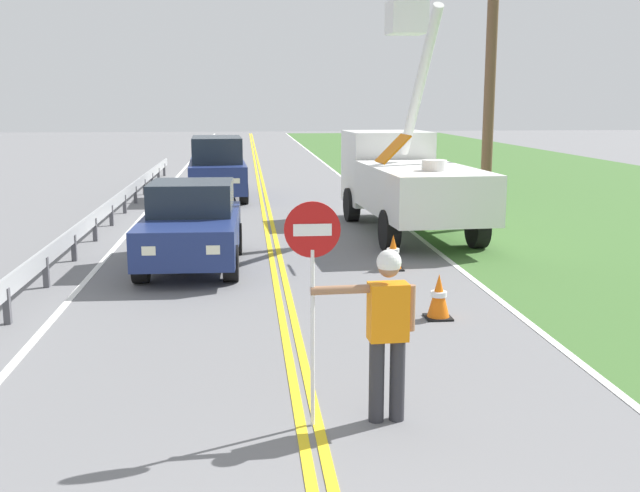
{
  "coord_description": "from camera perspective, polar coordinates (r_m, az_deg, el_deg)",
  "views": [
    {
      "loc": [
        -0.61,
        -3.1,
        3.3
      ],
      "look_at": [
        0.46,
        7.75,
        1.2
      ],
      "focal_mm": 42.57,
      "sensor_mm": 36.0,
      "label": 1
    }
  ],
  "objects": [
    {
      "name": "grass_verge_right",
      "position": [
        26.34,
        22.07,
        2.9
      ],
      "size": [
        16.0,
        110.0,
        0.01
      ],
      "primitive_type": "cube",
      "color": "#3D662D",
      "rests_on": "ground"
    },
    {
      "name": "centerline_yellow_right",
      "position": [
        23.35,
        -3.86,
        2.75
      ],
      "size": [
        0.11,
        110.0,
        0.01
      ],
      "primitive_type": "cube",
      "color": "yellow",
      "rests_on": "ground"
    },
    {
      "name": "centerline_yellow_left",
      "position": [
        23.34,
        -4.3,
        2.74
      ],
      "size": [
        0.11,
        110.0,
        0.01
      ],
      "primitive_type": "cube",
      "color": "yellow",
      "rests_on": "ground"
    },
    {
      "name": "utility_bucket_truck",
      "position": [
        19.51,
        6.41,
        5.3
      ],
      "size": [
        2.68,
        6.92,
        5.72
      ],
      "color": "white",
      "rests_on": "ground"
    },
    {
      "name": "edge_line_left",
      "position": [
        23.53,
        -12.89,
        2.56
      ],
      "size": [
        0.12,
        110.0,
        0.01
      ],
      "primitive_type": "cube",
      "color": "silver",
      "rests_on": "ground"
    },
    {
      "name": "stop_sign_paddle",
      "position": [
        7.51,
        -0.58,
        -1.33
      ],
      "size": [
        0.56,
        0.04,
        2.33
      ],
      "color": "silver",
      "rests_on": "ground"
    },
    {
      "name": "flagger_worker",
      "position": [
        7.82,
        5.05,
        -5.89
      ],
      "size": [
        1.09,
        0.26,
        1.83
      ],
      "color": "#2D2D33",
      "rests_on": "ground"
    },
    {
      "name": "edge_line_right",
      "position": [
        23.72,
        4.66,
        2.87
      ],
      "size": [
        0.12,
        110.0,
        0.01
      ],
      "primitive_type": "cube",
      "color": "silver",
      "rests_on": "ground"
    },
    {
      "name": "traffic_cone_mid",
      "position": [
        15.04,
        5.51,
        -0.52
      ],
      "size": [
        0.4,
        0.4,
        0.7
      ],
      "color": "orange",
      "rests_on": "ground"
    },
    {
      "name": "oncoming_sedan_nearest",
      "position": [
        15.37,
        -9.63,
        1.5
      ],
      "size": [
        1.99,
        4.14,
        1.7
      ],
      "color": "navy",
      "rests_on": "ground"
    },
    {
      "name": "guardrail_left_shoulder",
      "position": [
        19.88,
        -15.99,
        2.43
      ],
      "size": [
        0.1,
        32.0,
        0.71
      ],
      "color": "#9EA0A3",
      "rests_on": "ground"
    },
    {
      "name": "oncoming_suv_second",
      "position": [
        25.99,
        -7.73,
        5.85
      ],
      "size": [
        2.07,
        4.68,
        2.1
      ],
      "color": "navy",
      "rests_on": "ground"
    },
    {
      "name": "traffic_cone_lead",
      "position": [
        11.78,
        8.91,
        -3.81
      ],
      "size": [
        0.4,
        0.4,
        0.7
      ],
      "color": "orange",
      "rests_on": "ground"
    },
    {
      "name": "utility_pole_near",
      "position": [
        20.24,
        12.73,
        13.78
      ],
      "size": [
        1.8,
        0.28,
        8.46
      ],
      "color": "brown",
      "rests_on": "ground"
    }
  ]
}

